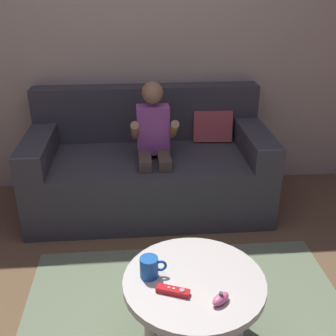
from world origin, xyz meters
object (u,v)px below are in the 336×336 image
Objects in this scene: game_remote_red_near_edge at (173,291)px; coffee_mug at (149,267)px; coffee_table at (193,289)px; couch at (149,167)px; person_seated_on_couch at (154,145)px; nunchuk_pink at (220,299)px.

game_remote_red_near_edge is 1.21× the size of coffee_mug.
game_remote_red_near_edge is at bearing -52.02° from coffee_mug.
coffee_table is 4.32× the size of game_remote_red_near_edge.
couch is 2.70× the size of coffee_table.
person_seated_on_couch is 1.34m from nunchuk_pink.
coffee_mug is (-0.27, 0.18, 0.03)m from nunchuk_pink.
person_seated_on_couch reaches higher than nunchuk_pink.
nunchuk_pink is at bearing -20.72° from game_remote_red_near_edge.
game_remote_red_near_edge is 0.15m from coffee_mug.
person_seated_on_couch is (0.03, -0.18, 0.25)m from couch.
person_seated_on_couch reaches higher than coffee_table.
couch is at bearing 98.29° from person_seated_on_couch.
person_seated_on_couch is at bearing 90.43° from game_remote_red_near_edge.
couch is 1.43m from game_remote_red_near_edge.
couch is 11.68× the size of game_remote_red_near_edge.
nunchuk_pink is (0.22, -1.49, 0.11)m from couch.
nunchuk_pink is (0.08, -0.15, 0.08)m from coffee_table.
person_seated_on_couch reaches higher than couch.
person_seated_on_couch is 9.81× the size of nunchuk_pink.
person_seated_on_couch is 1.19m from coffee_table.
couch is 14.19× the size of coffee_mug.
couch reaches higher than coffee_table.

